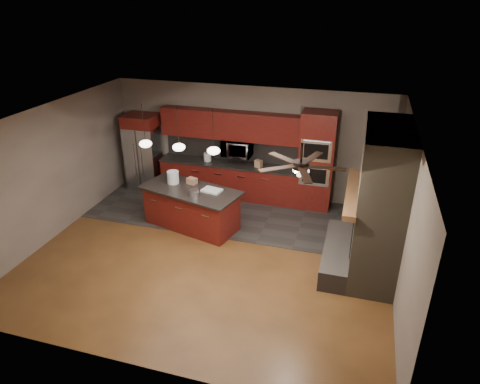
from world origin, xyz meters
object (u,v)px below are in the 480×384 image
(cardboard_box, at_px, (192,181))
(paint_tray, at_px, (212,190))
(microwave, at_px, (237,148))
(paint_can, at_px, (194,193))
(counter_bucket, at_px, (207,157))
(white_bucket, at_px, (173,177))
(kitchen_island, at_px, (191,208))
(refrigerator, at_px, (144,152))
(oven_tower, at_px, (316,161))
(counter_box, at_px, (259,164))

(cardboard_box, bearing_deg, paint_tray, -5.66)
(microwave, height_order, paint_tray, microwave)
(paint_can, height_order, paint_tray, paint_can)
(cardboard_box, bearing_deg, counter_bucket, 115.09)
(white_bucket, xyz_separation_m, cardboard_box, (0.41, 0.09, -0.07))
(kitchen_island, xyz_separation_m, counter_bucket, (-0.25, 1.76, 0.54))
(refrigerator, bearing_deg, microwave, 2.99)
(white_bucket, bearing_deg, oven_tower, 27.36)
(microwave, distance_m, counter_box, 0.66)
(microwave, bearing_deg, refrigerator, -177.01)
(paint_can, distance_m, counter_bucket, 2.08)
(white_bucket, distance_m, paint_can, 0.84)
(counter_bucket, height_order, counter_box, counter_bucket)
(microwave, relative_size, counter_box, 4.01)
(refrigerator, relative_size, paint_can, 9.81)
(microwave, distance_m, white_bucket, 1.92)
(refrigerator, xyz_separation_m, paint_can, (2.19, -1.95, -0.01))
(oven_tower, distance_m, cardboard_box, 2.97)
(counter_bucket, xyz_separation_m, counter_box, (1.35, -0.05, -0.02))
(oven_tower, xyz_separation_m, paint_tray, (-2.02, -1.72, -0.25))
(microwave, bearing_deg, paint_tray, -91.37)
(counter_bucket, bearing_deg, white_bucket, -98.93)
(oven_tower, height_order, cardboard_box, oven_tower)
(kitchen_island, distance_m, paint_can, 0.62)
(paint_tray, bearing_deg, refrigerator, 158.11)
(white_bucket, bearing_deg, counter_bucket, 81.07)
(white_bucket, distance_m, counter_bucket, 1.58)
(microwave, height_order, paint_can, microwave)
(refrigerator, xyz_separation_m, cardboard_box, (1.91, -1.39, -0.01))
(white_bucket, relative_size, paint_tray, 0.69)
(microwave, bearing_deg, kitchen_island, -106.29)
(white_bucket, distance_m, cardboard_box, 0.43)
(kitchen_island, xyz_separation_m, counter_box, (1.11, 1.71, 0.53))
(refrigerator, xyz_separation_m, paint_tray, (2.47, -1.64, -0.05))
(counter_bucket, bearing_deg, cardboard_box, -83.40)
(paint_can, distance_m, cardboard_box, 0.63)
(oven_tower, height_order, counter_bucket, oven_tower)
(microwave, bearing_deg, paint_can, -98.92)
(refrigerator, distance_m, counter_box, 3.10)
(refrigerator, height_order, kitchen_island, refrigerator)
(cardboard_box, bearing_deg, paint_can, -45.19)
(paint_can, relative_size, paint_tray, 0.50)
(refrigerator, height_order, counter_box, refrigerator)
(paint_tray, bearing_deg, microwave, 100.31)
(paint_tray, height_order, cardboard_box, cardboard_box)
(oven_tower, distance_m, counter_box, 1.41)
(paint_can, relative_size, counter_bucket, 0.94)
(counter_bucket, bearing_deg, paint_tray, -66.95)
(kitchen_island, height_order, paint_can, paint_can)
(paint_tray, relative_size, counter_bucket, 1.90)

